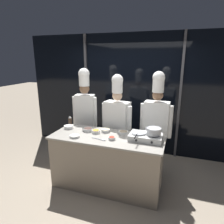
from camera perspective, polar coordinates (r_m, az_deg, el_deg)
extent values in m
plane|color=gray|center=(3.76, -1.31, -20.04)|extent=(24.00, 24.00, 0.00)
cube|color=black|center=(4.62, 5.22, 4.98)|extent=(5.11, 0.04, 2.70)
cube|color=#47474C|center=(4.94, -7.28, 5.60)|extent=(0.05, 0.05, 2.70)
cube|color=#47474C|center=(4.45, 18.82, 3.83)|extent=(0.05, 0.05, 2.70)
cube|color=gray|center=(3.52, -1.36, -14.12)|extent=(1.81, 0.71, 0.89)
cube|color=#A39E93|center=(3.32, -1.41, -7.18)|extent=(1.86, 0.75, 0.03)
cube|color=silver|center=(3.20, 9.64, -7.06)|extent=(0.51, 0.34, 0.09)
cylinder|color=black|center=(3.20, 7.61, -5.97)|extent=(0.20, 0.20, 0.01)
cylinder|color=black|center=(3.06, 6.89, -8.06)|extent=(0.03, 0.01, 0.03)
cylinder|color=black|center=(3.17, 11.78, -6.40)|extent=(0.20, 0.20, 0.01)
cylinder|color=black|center=(3.02, 11.28, -8.54)|extent=(0.03, 0.01, 0.03)
cylinder|color=#ADAFB5|center=(3.20, 7.61, -5.80)|extent=(0.23, 0.23, 0.01)
cone|color=#ADAFB5|center=(3.19, 7.62, -5.57)|extent=(0.24, 0.24, 0.04)
cylinder|color=black|center=(3.00, 6.83, -6.79)|extent=(0.02, 0.18, 0.02)
cylinder|color=#B7BABF|center=(3.15, 11.84, -5.42)|extent=(0.22, 0.22, 0.10)
torus|color=#B7BABF|center=(3.13, 11.89, -4.53)|extent=(0.23, 0.23, 0.01)
torus|color=#B7BABF|center=(3.15, 9.65, -4.64)|extent=(0.01, 0.05, 0.05)
torus|color=#B7BABF|center=(3.13, 14.11, -5.06)|extent=(0.01, 0.05, 0.05)
cylinder|color=#332319|center=(3.89, -11.87, -2.70)|extent=(0.07, 0.07, 0.15)
cone|color=white|center=(3.86, -11.95, -1.38)|extent=(0.06, 0.06, 0.04)
cylinder|color=white|center=(3.33, -10.64, -6.81)|extent=(0.16, 0.16, 0.03)
torus|color=white|center=(3.32, -10.65, -6.56)|extent=(0.17, 0.17, 0.01)
cylinder|color=silver|center=(3.32, -10.65, -6.67)|extent=(0.13, 0.13, 0.02)
cylinder|color=white|center=(3.74, -12.33, -4.23)|extent=(0.16, 0.16, 0.05)
torus|color=white|center=(3.73, -12.35, -3.86)|extent=(0.16, 0.16, 0.01)
cylinder|color=white|center=(3.73, -12.34, -4.04)|extent=(0.13, 0.13, 0.03)
cylinder|color=white|center=(3.18, -0.06, -7.52)|extent=(0.11, 0.11, 0.04)
torus|color=white|center=(3.17, -0.06, -7.19)|extent=(0.11, 0.11, 0.01)
cylinder|color=#B22D1E|center=(3.17, -0.06, -7.34)|extent=(0.09, 0.09, 0.02)
cylinder|color=white|center=(3.40, 3.29, -5.91)|extent=(0.17, 0.17, 0.05)
torus|color=white|center=(3.40, 3.29, -5.55)|extent=(0.17, 0.17, 0.01)
cylinder|color=#9E896B|center=(3.40, 3.29, -5.71)|extent=(0.14, 0.14, 0.03)
cylinder|color=white|center=(3.50, -1.87, -5.29)|extent=(0.15, 0.15, 0.05)
torus|color=white|center=(3.49, -1.87, -4.93)|extent=(0.16, 0.16, 0.01)
cylinder|color=#E0C689|center=(3.49, -1.87, -5.10)|extent=(0.13, 0.13, 0.03)
cylinder|color=white|center=(3.55, -6.87, -5.04)|extent=(0.17, 0.17, 0.05)
torus|color=white|center=(3.54, -6.89, -4.65)|extent=(0.17, 0.17, 0.01)
cylinder|color=#EAA893|center=(3.55, -6.88, -4.83)|extent=(0.14, 0.14, 0.03)
cylinder|color=white|center=(3.45, -4.64, -5.58)|extent=(0.14, 0.14, 0.05)
torus|color=white|center=(3.44, -4.65, -5.18)|extent=(0.14, 0.14, 0.01)
cylinder|color=orange|center=(3.45, -4.65, -5.37)|extent=(0.11, 0.11, 0.03)
cube|color=#B2B5BA|center=(3.22, -4.42, -7.56)|extent=(0.17, 0.04, 0.01)
ellipsoid|color=#B2B5BA|center=(3.16, -2.50, -7.93)|extent=(0.09, 0.06, 0.02)
cylinder|color=#4C4C51|center=(4.29, -5.96, -9.15)|extent=(0.10, 0.10, 0.81)
cylinder|color=#4C4C51|center=(4.34, -8.64, -8.91)|extent=(0.10, 0.10, 0.81)
cube|color=white|center=(4.07, -7.65, 0.38)|extent=(0.41, 0.26, 0.65)
cylinder|color=white|center=(3.99, -4.86, -0.02)|extent=(0.08, 0.08, 0.60)
cylinder|color=white|center=(4.11, -10.60, 0.24)|extent=(0.08, 0.08, 0.60)
sphere|color=brown|center=(3.98, -7.88, 6.61)|extent=(0.19, 0.19, 0.19)
cylinder|color=white|center=(3.96, -7.97, 9.06)|extent=(0.20, 0.20, 0.24)
sphere|color=white|center=(3.95, -8.04, 10.76)|extent=(0.22, 0.22, 0.22)
cylinder|color=#232326|center=(3.95, 3.12, -11.65)|extent=(0.12, 0.12, 0.77)
cylinder|color=#232326|center=(4.05, -0.16, -10.88)|extent=(0.12, 0.12, 0.77)
cube|color=white|center=(3.74, 1.53, -1.72)|extent=(0.50, 0.32, 0.62)
cylinder|color=white|center=(3.61, 4.88, -2.77)|extent=(0.09, 0.09, 0.57)
cylinder|color=white|center=(3.84, -2.14, -1.61)|extent=(0.09, 0.09, 0.57)
sphere|color=beige|center=(3.64, 1.57, 4.69)|extent=(0.18, 0.18, 0.18)
cylinder|color=white|center=(3.61, 1.59, 7.29)|extent=(0.19, 0.19, 0.23)
sphere|color=white|center=(3.60, 1.61, 9.13)|extent=(0.21, 0.21, 0.21)
cylinder|color=#4C4C51|center=(3.93, 13.68, -12.11)|extent=(0.11, 0.11, 0.79)
cylinder|color=#4C4C51|center=(3.96, 10.19, -11.66)|extent=(0.11, 0.11, 0.79)
cube|color=white|center=(3.68, 12.53, -1.97)|extent=(0.45, 0.25, 0.64)
cylinder|color=white|center=(3.62, 16.22, -2.78)|extent=(0.09, 0.09, 0.58)
cylinder|color=white|center=(3.69, 8.69, -1.99)|extent=(0.09, 0.09, 0.58)
sphere|color=brown|center=(3.57, 12.93, 4.71)|extent=(0.19, 0.19, 0.19)
cylinder|color=white|center=(3.55, 13.10, 7.56)|extent=(0.20, 0.20, 0.26)
sphere|color=white|center=(3.53, 13.23, 9.61)|extent=(0.21, 0.21, 0.21)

